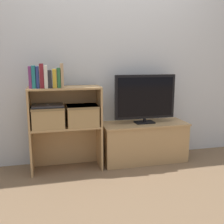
# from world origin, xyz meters

# --- Properties ---
(ground_plane) EXTENTS (16.00, 16.00, 0.00)m
(ground_plane) POSITION_xyz_m (0.00, 0.00, 0.00)
(ground_plane) COLOR brown
(wall_back) EXTENTS (10.00, 0.05, 2.40)m
(wall_back) POSITION_xyz_m (0.00, 0.41, 1.20)
(wall_back) COLOR silver
(wall_back) RESTS_ON ground_plane
(tv_stand) EXTENTS (0.99, 0.39, 0.46)m
(tv_stand) POSITION_xyz_m (0.39, 0.19, 0.23)
(tv_stand) COLOR tan
(tv_stand) RESTS_ON ground_plane
(tv) EXTENTS (0.71, 0.14, 0.55)m
(tv) POSITION_xyz_m (0.39, 0.18, 0.75)
(tv) COLOR black
(tv) RESTS_ON tv_stand
(bookshelf_lower_tier) EXTENTS (0.75, 0.31, 0.49)m
(bookshelf_lower_tier) POSITION_xyz_m (-0.51, 0.21, 0.30)
(bookshelf_lower_tier) COLOR tan
(bookshelf_lower_tier) RESTS_ON ground_plane
(bookshelf_upper_tier) EXTENTS (0.75, 0.31, 0.41)m
(bookshelf_upper_tier) POSITION_xyz_m (-0.51, 0.21, 0.75)
(bookshelf_upper_tier) COLOR tan
(bookshelf_upper_tier) RESTS_ON bookshelf_lower_tier
(book_plum) EXTENTS (0.03, 0.13, 0.21)m
(book_plum) POSITION_xyz_m (-0.83, 0.10, 1.01)
(book_plum) COLOR #6B2D66
(book_plum) RESTS_ON bookshelf_upper_tier
(book_teal) EXTENTS (0.03, 0.13, 0.22)m
(book_teal) POSITION_xyz_m (-0.80, 0.10, 1.01)
(book_teal) COLOR #1E7075
(book_teal) RESTS_ON bookshelf_upper_tier
(book_navy) EXTENTS (0.03, 0.13, 0.21)m
(book_navy) POSITION_xyz_m (-0.77, 0.10, 1.00)
(book_navy) COLOR navy
(book_navy) RESTS_ON bookshelf_upper_tier
(book_maroon) EXTENTS (0.04, 0.12, 0.24)m
(book_maroon) POSITION_xyz_m (-0.73, 0.10, 1.02)
(book_maroon) COLOR maroon
(book_maroon) RESTS_ON bookshelf_upper_tier
(book_ivory) EXTENTS (0.03, 0.15, 0.22)m
(book_ivory) POSITION_xyz_m (-0.69, 0.10, 1.01)
(book_ivory) COLOR silver
(book_ivory) RESTS_ON bookshelf_upper_tier
(book_charcoal) EXTENTS (0.04, 0.13, 0.17)m
(book_charcoal) POSITION_xyz_m (-0.65, 0.10, 0.99)
(book_charcoal) COLOR #232328
(book_charcoal) RESTS_ON bookshelf_upper_tier
(book_mustard) EXTENTS (0.04, 0.12, 0.18)m
(book_mustard) POSITION_xyz_m (-0.60, 0.10, 0.99)
(book_mustard) COLOR gold
(book_mustard) RESTS_ON bookshelf_upper_tier
(book_forest) EXTENTS (0.03, 0.13, 0.20)m
(book_forest) POSITION_xyz_m (-0.56, 0.10, 1.00)
(book_forest) COLOR #286638
(book_forest) RESTS_ON bookshelf_upper_tier
(book_tan) EXTENTS (0.03, 0.13, 0.24)m
(book_tan) POSITION_xyz_m (-0.53, 0.10, 1.02)
(book_tan) COLOR tan
(book_tan) RESTS_ON bookshelf_upper_tier
(storage_basket_left) EXTENTS (0.33, 0.27, 0.22)m
(storage_basket_left) POSITION_xyz_m (-0.68, 0.14, 0.60)
(storage_basket_left) COLOR tan
(storage_basket_left) RESTS_ON bookshelf_lower_tier
(storage_basket_right) EXTENTS (0.33, 0.27, 0.22)m
(storage_basket_right) POSITION_xyz_m (-0.33, 0.14, 0.60)
(storage_basket_right) COLOR tan
(storage_basket_right) RESTS_ON bookshelf_lower_tier
(laptop) EXTENTS (0.31, 0.23, 0.02)m
(laptop) POSITION_xyz_m (-0.68, 0.14, 0.71)
(laptop) COLOR #2D2D33
(laptop) RESTS_ON storage_basket_left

